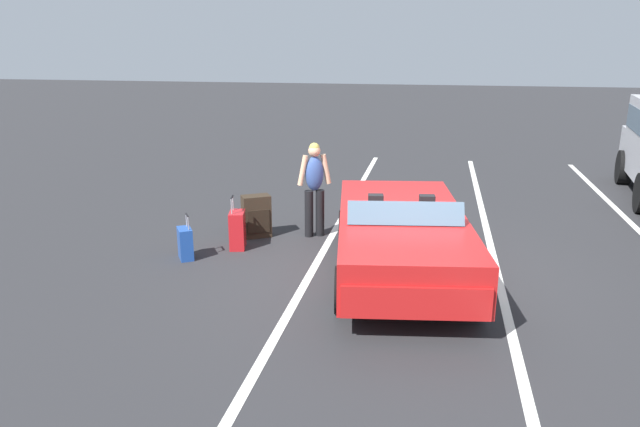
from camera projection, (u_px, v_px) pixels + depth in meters
ground_plane at (400, 275)px, 8.65m from camera, size 80.00×80.00×0.00m
lot_line_near at (313, 269)px, 8.89m from camera, size 18.00×0.12×0.01m
lot_line_mid at (499, 282)px, 8.39m from camera, size 18.00×0.12×0.01m
convertible_car at (402, 242)px, 8.29m from camera, size 4.34×2.33×1.24m
suitcase_large_black at (256, 216)px, 10.26m from camera, size 0.48×0.56×0.74m
suitcase_medium_bright at (237, 230)px, 9.71m from camera, size 0.44×0.32×0.88m
suitcase_small_carryon at (185, 243)px, 9.24m from camera, size 0.39×0.35×0.72m
traveler_person at (314, 184)px, 10.15m from camera, size 0.36×0.57×1.65m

